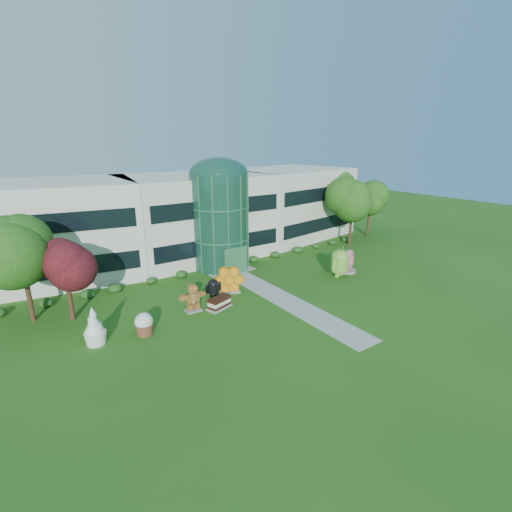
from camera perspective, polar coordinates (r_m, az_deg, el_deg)
ground at (r=31.17m, az=5.68°, el=-7.42°), size 140.00×140.00×0.00m
building at (r=44.36m, az=-9.36°, el=6.24°), size 46.00×15.00×9.30m
atrium at (r=39.07m, az=-5.55°, el=5.28°), size 6.00×6.00×9.80m
walkway at (r=32.57m, az=3.40°, el=-6.20°), size 2.40×20.00×0.04m
tree_red at (r=30.76m, az=-27.04°, el=-3.63°), size 4.00×4.00×6.00m
trees_backdrop at (r=40.08m, az=-6.23°, el=4.54°), size 52.00×8.00×8.40m
android_green at (r=37.77m, az=12.77°, el=-0.68°), size 3.22×2.56×3.21m
android_black at (r=32.48m, az=-6.59°, el=-4.67°), size 1.61×1.10×1.80m
donut at (r=39.22m, az=13.92°, el=-0.71°), size 2.56×2.05×2.40m
gingerbread at (r=29.86m, az=-9.70°, el=-6.31°), size 2.55×1.08×2.32m
ice_cream_sandwich at (r=30.32m, az=-5.67°, el=-7.20°), size 2.29×1.64×0.92m
honeycomb at (r=33.02m, az=-4.19°, el=-3.83°), size 3.00×1.95×2.22m
froyo at (r=27.06m, az=-23.65°, el=-9.85°), size 1.80×1.80×2.63m
cupcake at (r=27.34m, az=-16.84°, el=-9.95°), size 1.49×1.49×1.63m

